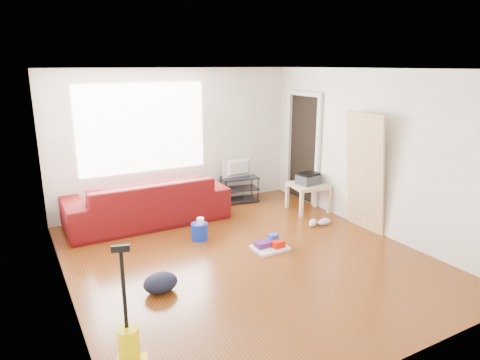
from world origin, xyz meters
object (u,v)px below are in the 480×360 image
side_table (308,188)px  backpack (161,292)px  sofa (149,222)px  vacuum (130,356)px  bucket (200,239)px  cleaning_tray (270,245)px  tv_stand (239,189)px

side_table → backpack: bearing=-155.8°
sofa → vacuum: size_ratio=2.18×
bucket → side_table: bearing=6.9°
cleaning_tray → vacuum: bearing=-146.1°
cleaning_tray → backpack: cleaning_tray is taller
sofa → side_table: size_ratio=3.78×
sofa → tv_stand: 1.92m
side_table → tv_stand: bearing=127.4°
cleaning_tray → backpack: bearing=-167.5°
tv_stand → side_table: (0.82, -1.07, 0.17)m
tv_stand → bucket: (-1.43, -1.34, -0.25)m
tv_stand → cleaning_tray: (-0.68, -2.14, -0.20)m
bucket → cleaning_tray: cleaning_tray is taller
bucket → backpack: size_ratio=0.62×
sofa → cleaning_tray: (1.21, -1.87, 0.05)m
sofa → bucket: (0.46, -1.07, 0.00)m
sofa → vacuum: bearing=70.5°
side_table → bucket: size_ratio=2.72×
vacuum → side_table: bearing=53.3°
tv_stand → cleaning_tray: bearing=-97.6°
tv_stand → vacuum: vacuum is taller
cleaning_tray → backpack: size_ratio=1.18×
tv_stand → side_table: size_ratio=1.09×
bucket → vacuum: 3.00m
side_table → bucket: 2.30m
sofa → side_table: (2.71, -0.80, 0.42)m
bucket → backpack: (-1.02, -1.20, 0.00)m
sofa → backpack: bearing=76.1°
cleaning_tray → vacuum: size_ratio=0.40×
sofa → bucket: sofa is taller
sofa → backpack: (-0.56, -2.27, 0.00)m
tv_stand → cleaning_tray: 2.26m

